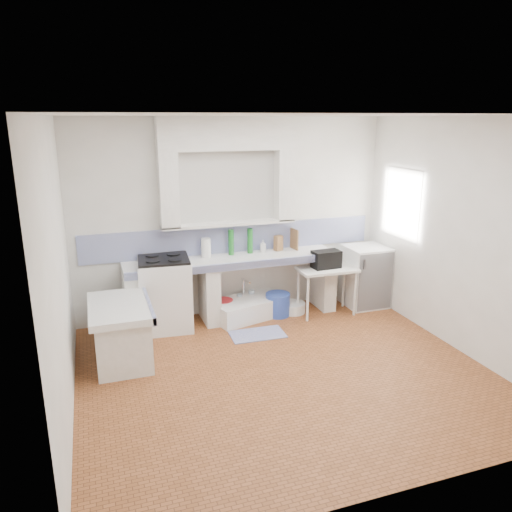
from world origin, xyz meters
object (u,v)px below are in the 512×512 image
object	(u,v)px
stove	(165,294)
sink	(248,309)
fridge	(365,276)
side_table	(326,291)

from	to	relation	value
stove	sink	bearing A→B (deg)	4.58
sink	fridge	size ratio (longest dim) A/B	1.12
sink	side_table	distance (m)	1.17
stove	fridge	distance (m)	3.01
stove	fridge	world-z (taller)	stove
stove	sink	xyz separation A→B (m)	(1.17, -0.02, -0.36)
side_table	stove	bearing A→B (deg)	175.62
sink	fridge	bearing A→B (deg)	-18.48
sink	fridge	xyz separation A→B (m)	(1.84, -0.11, 0.34)
fridge	sink	bearing A→B (deg)	176.98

